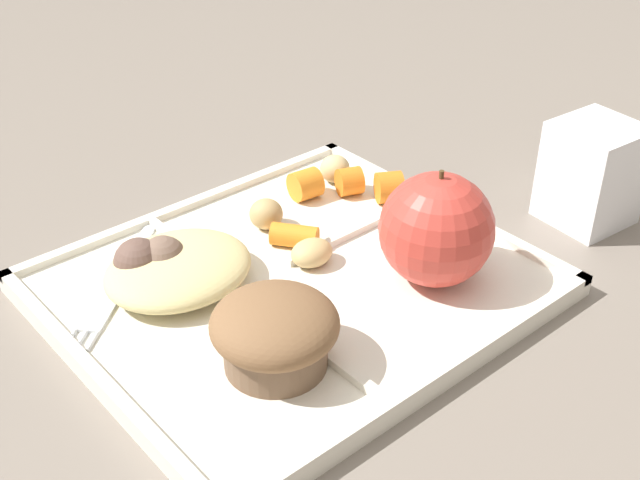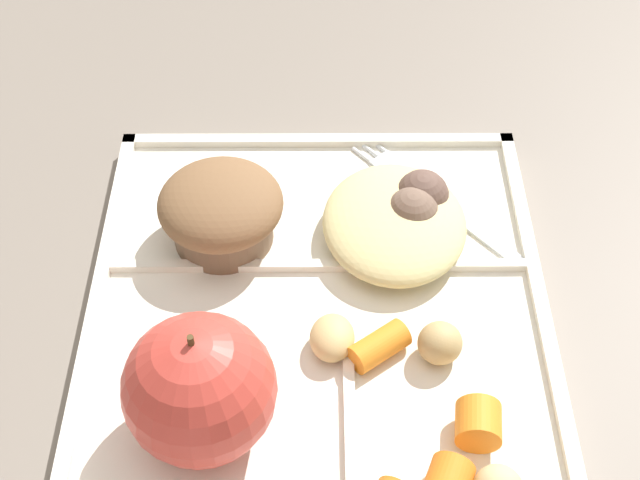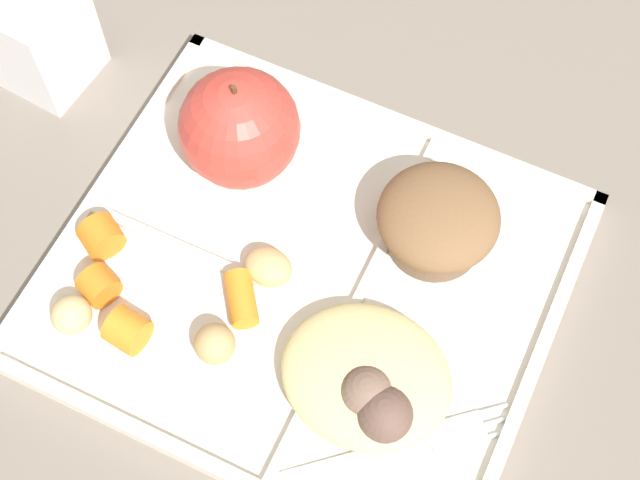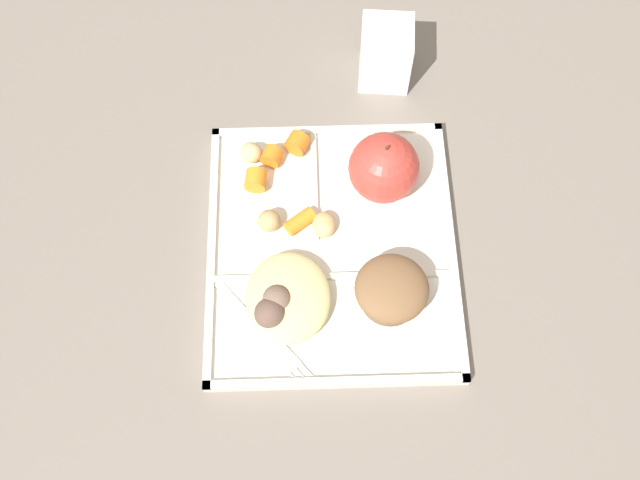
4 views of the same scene
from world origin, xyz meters
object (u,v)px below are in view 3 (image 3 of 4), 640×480
bran_muffin (438,221)px  plastic_fork (406,446)px  milk_carton (37,34)px  green_apple (239,128)px  lunch_tray (307,280)px

bran_muffin → plastic_fork: 0.15m
milk_carton → green_apple: bearing=0.5°
lunch_tray → bran_muffin: bearing=43.8°
milk_carton → lunch_tray: bearing=-11.8°
lunch_tray → bran_muffin: size_ratio=4.01×
plastic_fork → milk_carton: bearing=156.7°
lunch_tray → plastic_fork: size_ratio=2.55×
green_apple → plastic_fork: (0.19, -0.14, -0.04)m
lunch_tray → plastic_fork: 0.13m
lunch_tray → green_apple: green_apple is taller
green_apple → milk_carton: green_apple is taller
lunch_tray → bran_muffin: (0.07, 0.06, 0.03)m
bran_muffin → plastic_fork: bearing=-74.4°
plastic_fork → milk_carton: 0.40m
lunch_tray → milk_carton: size_ratio=3.82×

